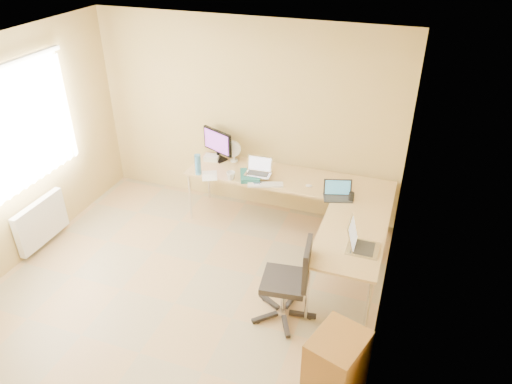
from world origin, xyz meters
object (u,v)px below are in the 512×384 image
(laptop_black, at_px, (338,191))
(cabinet, at_px, (336,367))
(desk_main, at_px, (287,202))
(desk_fan, at_px, (234,152))
(mug, at_px, (231,176))
(monitor, at_px, (218,145))
(water_bottle, at_px, (198,165))
(desk_return, at_px, (348,263))
(laptop_return, at_px, (364,239))
(keyboard, at_px, (265,185))
(office_chair, at_px, (284,278))
(laptop_center, at_px, (258,167))

(laptop_black, xyz_separation_m, cabinet, (0.43, -2.10, -0.48))
(desk_main, distance_m, desk_fan, 0.99)
(laptop_black, bearing_deg, mug, 162.56)
(monitor, xyz_separation_m, water_bottle, (-0.07, -0.47, -0.08))
(desk_return, distance_m, desk_fan, 2.22)
(desk_main, distance_m, laptop_return, 1.71)
(keyboard, height_order, water_bottle, water_bottle)
(water_bottle, relative_size, office_chair, 0.29)
(laptop_center, relative_size, office_chair, 0.34)
(laptop_center, relative_size, laptop_black, 0.98)
(desk_return, xyz_separation_m, laptop_center, (-1.34, 0.86, 0.53))
(desk_fan, bearing_deg, keyboard, -49.81)
(monitor, height_order, mug, monitor)
(laptop_black, relative_size, laptop_return, 0.89)
(desk_return, bearing_deg, laptop_black, 111.84)
(desk_main, xyz_separation_m, cabinet, (1.13, -2.40, -0.01))
(desk_return, relative_size, keyboard, 2.94)
(mug, bearing_deg, laptop_black, -0.33)
(laptop_black, relative_size, mug, 2.96)
(laptop_center, height_order, mug, laptop_center)
(laptop_center, distance_m, keyboard, 0.26)
(monitor, xyz_separation_m, laptop_black, (1.75, -0.47, -0.11))
(laptop_center, relative_size, water_bottle, 1.19)
(desk_return, distance_m, monitor, 2.42)
(monitor, bearing_deg, desk_fan, 29.93)
(desk_return, height_order, desk_fan, desk_fan)
(laptop_center, xyz_separation_m, laptop_return, (1.49, -1.05, -0.04))
(desk_main, relative_size, water_bottle, 9.62)
(mug, distance_m, laptop_return, 2.01)
(laptop_center, height_order, laptop_black, laptop_center)
(mug, bearing_deg, monitor, 128.84)
(monitor, relative_size, mug, 4.49)
(laptop_black, height_order, office_chair, office_chair)
(laptop_return, bearing_deg, keyboard, 55.84)
(laptop_black, height_order, water_bottle, water_bottle)
(water_bottle, height_order, desk_fan, desk_fan)
(desk_return, bearing_deg, desk_fan, 146.36)
(desk_fan, distance_m, cabinet, 3.29)
(keyboard, bearing_deg, cabinet, -76.96)
(laptop_center, bearing_deg, mug, -157.32)
(monitor, bearing_deg, keyboard, -4.97)
(desk_fan, bearing_deg, desk_main, -24.88)
(laptop_center, bearing_deg, monitor, 152.59)
(monitor, relative_size, laptop_return, 1.35)
(desk_return, bearing_deg, mug, 156.72)
(monitor, height_order, water_bottle, monitor)
(monitor, bearing_deg, laptop_black, 8.89)
(desk_main, bearing_deg, desk_return, -45.73)
(water_bottle, bearing_deg, office_chair, -40.19)
(keyboard, bearing_deg, laptop_black, -19.89)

